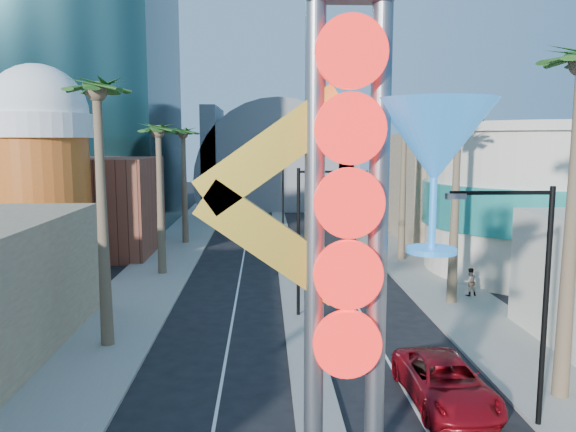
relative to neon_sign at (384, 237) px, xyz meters
name	(u,v)px	position (x,y,z in m)	size (l,w,h in m)	color
sidewalk_west	(167,259)	(-10.32, 32.04, -7.23)	(5.00, 100.00, 0.15)	gray
sidewalk_east	(404,257)	(8.68, 32.04, -7.23)	(5.00, 100.00, 0.15)	gray
median	(285,251)	(-0.82, 35.04, -7.23)	(1.60, 84.00, 0.15)	gray
brick_filler_west	(94,206)	(-16.82, 35.04, -3.31)	(10.00, 10.00, 8.00)	brown
filler_east	(436,184)	(15.18, 45.04, -2.31)	(10.00, 20.00, 10.00)	#957560
beer_mug	(41,164)	(-17.82, 27.04, 0.54)	(7.00, 7.00, 14.50)	#C9521A
turquoise_building	(541,199)	(17.18, 27.04, -2.06)	(16.60, 16.60, 10.60)	beige
canopy	(276,176)	(-0.82, 69.04, -3.00)	(22.00, 16.00, 22.00)	slate
neon_sign	(384,237)	(0.00, 0.00, 0.00)	(6.53, 2.60, 12.55)	gray
streetlight_0	(309,227)	(-0.27, 17.04, -2.43)	(3.79, 0.25, 8.00)	black
streetlight_1	(277,189)	(-1.36, 41.04, -2.43)	(3.79, 0.25, 8.00)	black
streetlight_2	(532,285)	(5.91, 5.04, -2.47)	(3.45, 0.25, 8.00)	black
palm_1	(97,108)	(-9.82, 13.04, 3.52)	(2.40, 2.40, 12.70)	brown
palm_2	(158,139)	(-9.82, 27.04, 2.17)	(2.40, 2.40, 11.20)	brown
palm_3	(183,140)	(-9.82, 39.04, 2.17)	(2.40, 2.40, 11.20)	brown
palm_6	(458,131)	(8.18, 19.04, 2.62)	(2.40, 2.40, 11.70)	brown
palm_7	(405,122)	(8.18, 31.04, 3.52)	(2.40, 2.40, 12.70)	brown
red_pickup	(445,382)	(3.86, 6.90, -6.51)	(2.63, 5.71, 1.59)	maroon
pedestrian_b	(470,282)	(9.71, 20.31, -6.32)	(0.82, 0.64, 1.68)	gray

